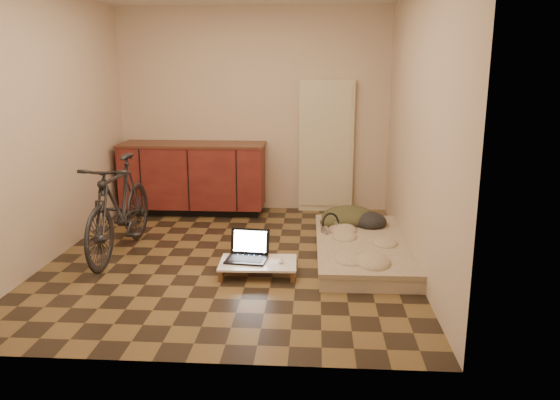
# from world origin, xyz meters

# --- Properties ---
(room_shell) EXTENTS (3.50, 4.00, 2.60)m
(room_shell) POSITION_xyz_m (0.00, 0.00, 1.30)
(room_shell) COLOR brown
(room_shell) RESTS_ON ground
(cabinets) EXTENTS (1.84, 0.62, 0.91)m
(cabinets) POSITION_xyz_m (-0.75, 1.70, 0.47)
(cabinets) COLOR black
(cabinets) RESTS_ON ground
(appliance_panel) EXTENTS (0.70, 0.10, 1.70)m
(appliance_panel) POSITION_xyz_m (0.95, 1.94, 0.85)
(appliance_panel) COLOR beige
(appliance_panel) RESTS_ON ground
(bicycle) EXTENTS (0.54, 1.69, 1.09)m
(bicycle) POSITION_xyz_m (-1.13, 0.03, 0.54)
(bicycle) COLOR black
(bicycle) RESTS_ON ground
(futon) EXTENTS (0.94, 1.93, 0.16)m
(futon) POSITION_xyz_m (1.30, 0.13, 0.08)
(futon) COLOR #BFB099
(futon) RESTS_ON ground
(clothing_pile) EXTENTS (0.65, 0.55, 0.26)m
(clothing_pile) POSITION_xyz_m (1.25, 0.78, 0.29)
(clothing_pile) COLOR #383921
(clothing_pile) RESTS_ON futon
(headphones) EXTENTS (0.36, 0.36, 0.18)m
(headphones) POSITION_xyz_m (0.99, 0.42, 0.25)
(headphones) COLOR black
(headphones) RESTS_ON futon
(lap_desk) EXTENTS (0.71, 0.47, 0.12)m
(lap_desk) POSITION_xyz_m (0.30, -0.42, 0.10)
(lap_desk) COLOR brown
(lap_desk) RESTS_ON ground
(laptop) EXTENTS (0.40, 0.37, 0.25)m
(laptop) POSITION_xyz_m (0.20, -0.34, 0.17)
(laptop) COLOR black
(laptop) RESTS_ON lap_desk
(mouse) EXTENTS (0.07, 0.11, 0.04)m
(mouse) POSITION_xyz_m (0.51, -0.44, 0.13)
(mouse) COLOR white
(mouse) RESTS_ON lap_desk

